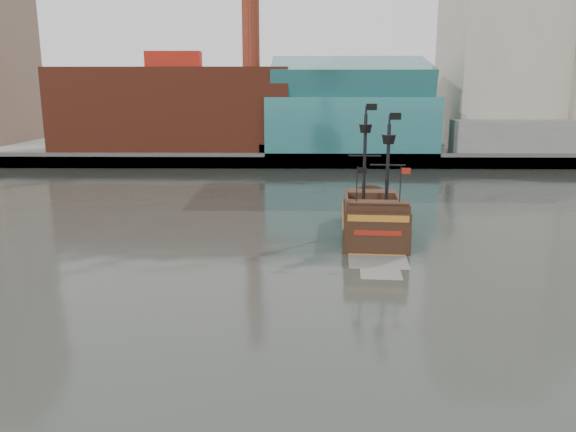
{
  "coord_description": "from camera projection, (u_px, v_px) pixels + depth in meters",
  "views": [
    {
      "loc": [
        0.44,
        -33.45,
        13.55
      ],
      "look_at": [
        -0.19,
        8.22,
        4.0
      ],
      "focal_mm": 35.0,
      "sensor_mm": 36.0,
      "label": 1
    }
  ],
  "objects": [
    {
      "name": "seawall",
      "position": [
        294.0,
        161.0,
        96.26
      ],
      "size": [
        220.0,
        1.0,
        2.6
      ],
      "primitive_type": "cube",
      "color": "#4C4C49",
      "rests_on": "ground"
    },
    {
      "name": "ground",
      "position": [
        289.0,
        306.0,
        35.64
      ],
      "size": [
        400.0,
        400.0,
        0.0
      ],
      "primitive_type": "plane",
      "color": "#252723",
      "rests_on": "ground"
    },
    {
      "name": "skyline",
      "position": [
        321.0,
        31.0,
        112.5
      ],
      "size": [
        149.0,
        45.0,
        62.0
      ],
      "color": "brown",
      "rests_on": "promenade_far"
    },
    {
      "name": "pirate_ship",
      "position": [
        373.0,
        223.0,
        52.71
      ],
      "size": [
        6.6,
        17.71,
        12.99
      ],
      "rotation": [
        0.0,
        0.0,
        -0.08
      ],
      "color": "black",
      "rests_on": "ground"
    },
    {
      "name": "promenade_far",
      "position": [
        294.0,
        145.0,
        125.08
      ],
      "size": [
        220.0,
        60.0,
        2.0
      ],
      "primitive_type": "cube",
      "color": "slate",
      "rests_on": "ground"
    }
  ]
}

